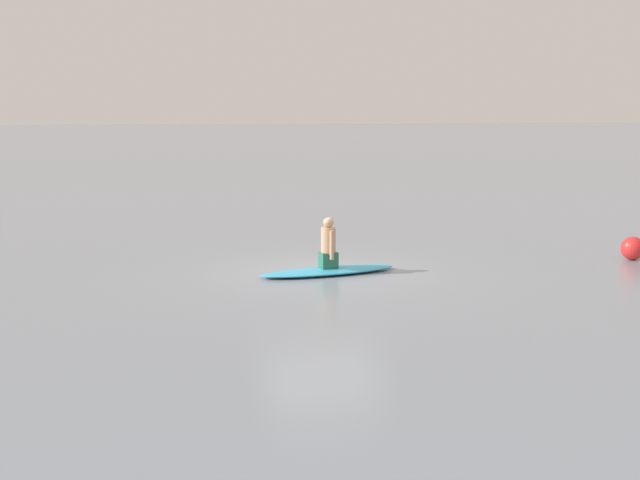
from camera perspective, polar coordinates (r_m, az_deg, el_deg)
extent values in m
plane|color=gray|center=(16.99, 0.19, -2.28)|extent=(400.00, 400.00, 0.00)
ellipsoid|color=#339EC6|center=(16.79, 0.59, -2.19)|extent=(1.14, 3.05, 0.13)
cube|color=#26664C|center=(16.75, 0.59, -1.43)|extent=(0.32, 0.38, 0.33)
cylinder|color=tan|center=(16.68, 0.60, -0.03)|extent=(0.34, 0.34, 0.55)
sphere|color=tan|center=(16.62, 0.60, 1.24)|extent=(0.22, 0.22, 0.22)
cylinder|color=tan|center=(16.86, 0.35, -0.17)|extent=(0.10, 0.10, 0.60)
cylinder|color=tan|center=(16.52, 0.84, -0.36)|extent=(0.10, 0.10, 0.60)
sphere|color=red|center=(19.67, 21.26, -0.55)|extent=(0.54, 0.54, 0.54)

